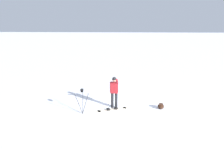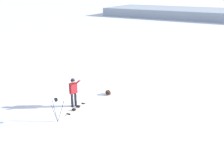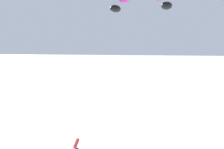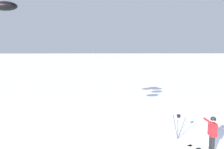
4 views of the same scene
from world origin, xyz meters
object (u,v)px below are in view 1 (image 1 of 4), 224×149
object	(u,v)px
snowboarder	(114,89)
gear_bag_large	(161,106)
snowboard	(112,109)
camera_tripod	(82,96)

from	to	relation	value
snowboarder	gear_bag_large	size ratio (longest dim) A/B	3.33
snowboard	gear_bag_large	world-z (taller)	gear_bag_large
gear_bag_large	camera_tripod	distance (m)	4.33
snowboarder	camera_tripod	bearing A→B (deg)	-147.03
camera_tripod	snowboarder	bearing A→B (deg)	32.97
snowboard	gear_bag_large	size ratio (longest dim) A/B	3.27
camera_tripod	gear_bag_large	bearing A→B (deg)	14.91
snowboard	snowboarder	bearing A→B (deg)	77.49
snowboard	gear_bag_large	distance (m)	2.68
snowboarder	snowboard	distance (m)	1.11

